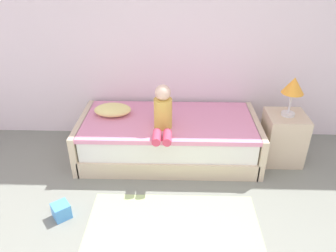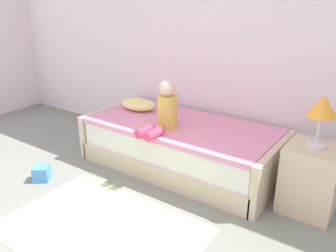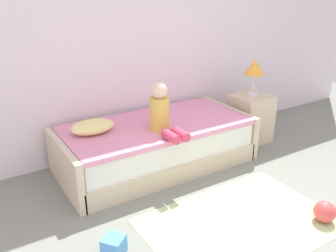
{
  "view_description": "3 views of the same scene",
  "coord_description": "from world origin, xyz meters",
  "px_view_note": "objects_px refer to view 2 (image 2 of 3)",
  "views": [
    {
      "loc": [
        -0.19,
        -1.31,
        2.26
      ],
      "look_at": [
        -0.28,
        1.75,
        0.55
      ],
      "focal_mm": 34.3,
      "sensor_mm": 36.0,
      "label": 1
    },
    {
      "loc": [
        1.56,
        -0.87,
        1.78
      ],
      "look_at": [
        -0.28,
        1.75,
        0.55
      ],
      "focal_mm": 36.86,
      "sensor_mm": 36.0,
      "label": 2
    },
    {
      "loc": [
        -2.06,
        -1.12,
        1.9
      ],
      "look_at": [
        -0.28,
        1.75,
        0.55
      ],
      "focal_mm": 38.52,
      "sensor_mm": 36.0,
      "label": 3
    }
  ],
  "objects_px": {
    "pillow": "(139,104)",
    "toy_block": "(42,173)",
    "nightstand": "(310,179)",
    "child_figure": "(165,110)",
    "bed": "(181,145)",
    "table_lamp": "(322,108)"
  },
  "relations": [
    {
      "from": "pillow",
      "to": "bed",
      "type": "bearing_deg",
      "value": -8.49
    },
    {
      "from": "bed",
      "to": "pillow",
      "type": "bearing_deg",
      "value": 171.51
    },
    {
      "from": "child_figure",
      "to": "pillow",
      "type": "relative_size",
      "value": 1.16
    },
    {
      "from": "bed",
      "to": "child_figure",
      "type": "xyz_separation_m",
      "value": [
        -0.06,
        -0.23,
        0.46
      ]
    },
    {
      "from": "bed",
      "to": "toy_block",
      "type": "bearing_deg",
      "value": -132.6
    },
    {
      "from": "nightstand",
      "to": "child_figure",
      "type": "bearing_deg",
      "value": -172.69
    },
    {
      "from": "pillow",
      "to": "toy_block",
      "type": "xyz_separation_m",
      "value": [
        -0.32,
        -1.18,
        -0.49
      ]
    },
    {
      "from": "nightstand",
      "to": "table_lamp",
      "type": "xyz_separation_m",
      "value": [
        0.0,
        0.0,
        0.64
      ]
    },
    {
      "from": "child_figure",
      "to": "toy_block",
      "type": "distance_m",
      "value": 1.41
    },
    {
      "from": "table_lamp",
      "to": "child_figure",
      "type": "height_order",
      "value": "table_lamp"
    },
    {
      "from": "bed",
      "to": "nightstand",
      "type": "distance_m",
      "value": 1.35
    },
    {
      "from": "nightstand",
      "to": "child_figure",
      "type": "xyz_separation_m",
      "value": [
        -1.41,
        -0.18,
        0.4
      ]
    },
    {
      "from": "nightstand",
      "to": "bed",
      "type": "bearing_deg",
      "value": 177.97
    },
    {
      "from": "nightstand",
      "to": "child_figure",
      "type": "distance_m",
      "value": 1.47
    },
    {
      "from": "child_figure",
      "to": "toy_block",
      "type": "bearing_deg",
      "value": -137.73
    },
    {
      "from": "pillow",
      "to": "toy_block",
      "type": "bearing_deg",
      "value": -105.25
    },
    {
      "from": "nightstand",
      "to": "pillow",
      "type": "bearing_deg",
      "value": 175.81
    },
    {
      "from": "pillow",
      "to": "toy_block",
      "type": "relative_size",
      "value": 2.91
    },
    {
      "from": "bed",
      "to": "table_lamp",
      "type": "xyz_separation_m",
      "value": [
        1.35,
        -0.05,
        0.69
      ]
    },
    {
      "from": "nightstand",
      "to": "pillow",
      "type": "height_order",
      "value": "pillow"
    },
    {
      "from": "bed",
      "to": "pillow",
      "type": "relative_size",
      "value": 4.8
    },
    {
      "from": "nightstand",
      "to": "pillow",
      "type": "relative_size",
      "value": 1.36
    }
  ]
}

